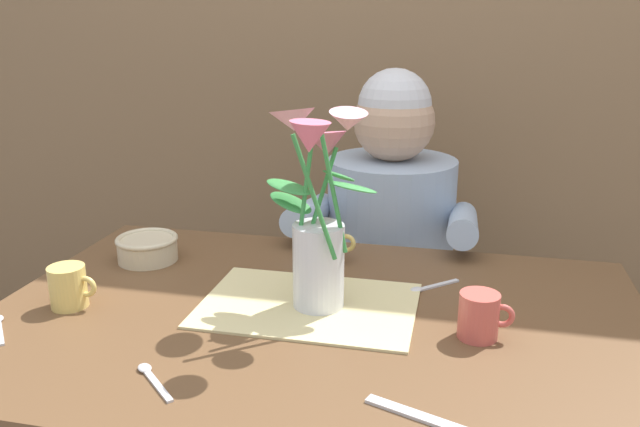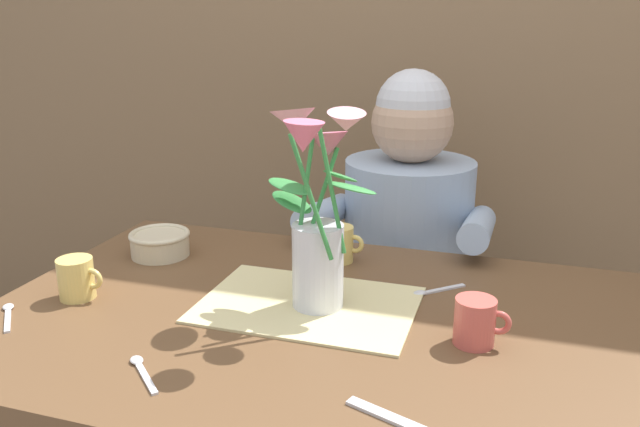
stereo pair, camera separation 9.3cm
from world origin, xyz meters
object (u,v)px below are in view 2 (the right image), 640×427
Objects in this scene: seated_person at (405,281)px; dinner_knife at (408,425)px; tea_cup at (339,244)px; coffee_cup at (476,322)px; ceramic_bowl at (160,243)px; flower_vase at (317,217)px; ceramic_mug at (77,278)px.

seated_person is 5.97× the size of dinner_knife.
tea_cup is (-0.25, 0.55, 0.04)m from dinner_knife.
seated_person is at bearing 109.64° from coffee_cup.
coffee_cup reaches higher than dinner_knife.
seated_person is 0.42m from tea_cup.
ceramic_bowl is at bearing -140.29° from seated_person.
ceramic_bowl is 0.72× the size of dinner_knife.
seated_person reaches higher than tea_cup.
dinner_knife is at bearing -104.13° from coffee_cup.
flower_vase is 4.03× the size of tea_cup.
flower_vase is 0.28m from tea_cup.
ceramic_bowl reaches higher than dinner_knife.
dinner_knife is (0.65, -0.46, -0.03)m from ceramic_bowl.
dinner_knife is 0.27m from coffee_cup.
flower_vase reaches higher than dinner_knife.
ceramic_bowl is 0.25m from ceramic_mug.
coffee_cup is at bearing -42.30° from tea_cup.
dinner_knife is at bearing -17.13° from ceramic_mug.
seated_person is 8.35× the size of ceramic_bowl.
flower_vase is 0.42m from dinner_knife.
coffee_cup is (0.06, 0.26, 0.04)m from dinner_knife.
tea_cup is 0.43m from coffee_cup.
coffee_cup and ceramic_mug have the same top height.
seated_person is 12.20× the size of coffee_cup.
ceramic_mug is at bearing -176.34° from coffee_cup.
flower_vase is at bearing -98.07° from seated_person.
dinner_knife is (0.23, -0.31, -0.18)m from flower_vase.
seated_person is 12.20× the size of ceramic_mug.
flower_vase is 2.75× the size of ceramic_bowl.
tea_cup is at bearing 137.70° from coffee_cup.
tea_cup and coffee_cup have the same top height.
coffee_cup is at bearing 95.42° from dinner_knife.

